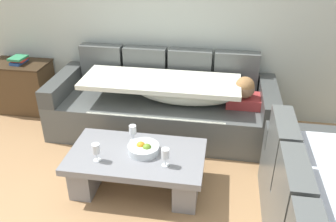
{
  "coord_description": "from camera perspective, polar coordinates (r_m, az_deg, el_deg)",
  "views": [
    {
      "loc": [
        0.79,
        -1.9,
        2.2
      ],
      "look_at": [
        0.3,
        1.09,
        0.55
      ],
      "focal_mm": 37.84,
      "sensor_mm": 36.0,
      "label": 1
    }
  ],
  "objects": [
    {
      "name": "wine_glass_far_back",
      "position": [
        3.26,
        -5.71,
        -3.13
      ],
      "size": [
        0.07,
        0.07,
        0.17
      ],
      "color": "silver",
      "rests_on": "coffee_table"
    },
    {
      "name": "wine_glass_near_right",
      "position": [
        2.93,
        -0.44,
        -6.97
      ],
      "size": [
        0.07,
        0.07,
        0.17
      ],
      "color": "silver",
      "rests_on": "coffee_table"
    },
    {
      "name": "back_wall",
      "position": [
        4.21,
        -1.83,
        16.91
      ],
      "size": [
        9.0,
        0.1,
        2.7
      ],
      "primitive_type": "cube",
      "color": "#B7C3B8",
      "rests_on": "ground_plane"
    },
    {
      "name": "wine_glass_near_left",
      "position": [
        3.05,
        -11.53,
        -6.06
      ],
      "size": [
        0.07,
        0.07,
        0.17
      ],
      "color": "silver",
      "rests_on": "coffee_table"
    },
    {
      "name": "coffee_table",
      "position": [
        3.23,
        -5.03,
        -8.87
      ],
      "size": [
        1.2,
        0.68,
        0.38
      ],
      "color": "gray",
      "rests_on": "ground_plane"
    },
    {
      "name": "couch_along_wall",
      "position": [
        4.04,
        -0.3,
        0.94
      ],
      "size": [
        2.5,
        0.92,
        0.88
      ],
      "color": "#545857",
      "rests_on": "ground_plane"
    },
    {
      "name": "fruit_bowl",
      "position": [
        3.14,
        -3.95,
        -6.06
      ],
      "size": [
        0.28,
        0.28,
        0.1
      ],
      "color": "silver",
      "rests_on": "coffee_table"
    },
    {
      "name": "side_cabinet",
      "position": [
        4.88,
        -22.31,
        3.66
      ],
      "size": [
        0.72,
        0.44,
        0.64
      ],
      "color": "#4E3720",
      "rests_on": "ground_plane"
    },
    {
      "name": "book_stack_on_cabinet",
      "position": [
        4.73,
        -22.91,
        7.61
      ],
      "size": [
        0.18,
        0.23,
        0.08
      ],
      "color": "#2D569E",
      "rests_on": "side_cabinet"
    }
  ]
}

